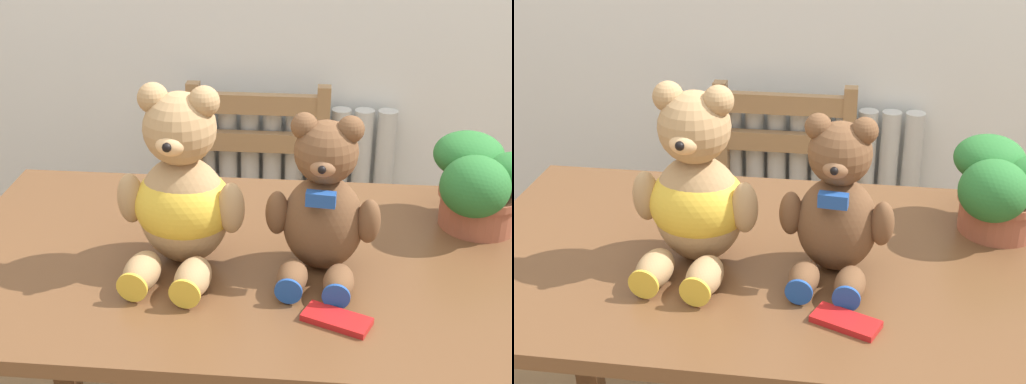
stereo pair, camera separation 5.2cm
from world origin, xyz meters
The scene contains 7 objects.
radiator centered at (-0.01, 1.24, 0.34)m, with size 0.71×0.10×0.75m.
dining_table centered at (0.00, 0.36, 0.64)m, with size 1.24×0.71×0.76m.
wooden_chair_behind centered at (-0.08, 1.06, 0.43)m, with size 0.43×0.39×0.84m.
teddy_bear_left centered at (-0.15, 0.32, 0.90)m, with size 0.25×0.27×0.35m.
teddy_bear_right centered at (0.11, 0.32, 0.89)m, with size 0.22×0.22×0.31m.
potted_plant centered at (0.44, 0.52, 0.86)m, with size 0.23×0.24×0.19m.
chocolate_bar centered at (0.14, 0.15, 0.76)m, with size 0.11×0.05×0.01m, color red.
Camera 2 is at (0.15, -0.84, 1.49)m, focal length 50.00 mm.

